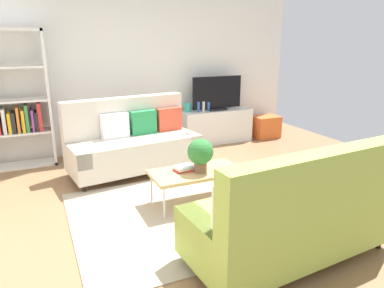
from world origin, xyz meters
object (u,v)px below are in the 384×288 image
at_px(bottle_2, 208,106).
at_px(vase_0, 188,107).
at_px(tv, 217,94).
at_px(bookshelf, 10,107).
at_px(potted_plant, 200,153).
at_px(bottle_1, 204,106).
at_px(storage_trunk, 265,127).
at_px(table_book_0, 185,169).
at_px(coffee_table, 196,173).
at_px(bottle_0, 198,107).
at_px(couch_green, 293,215).
at_px(couch_beige, 133,142).
at_px(tv_console, 216,126).

bearing_deg(bottle_2, vase_0, 167.08).
bearing_deg(tv, bookshelf, 179.35).
bearing_deg(vase_0, potted_plant, -110.08).
bearing_deg(bookshelf, potted_plant, -49.11).
distance_m(bottle_1, bottle_2, 0.10).
bearing_deg(storage_trunk, table_book_0, -141.74).
bearing_deg(table_book_0, coffee_table, -30.60).
height_order(storage_trunk, bottle_0, bottle_0).
bearing_deg(coffee_table, bottle_2, 60.15).
xyz_separation_m(bookshelf, storage_trunk, (4.62, -0.12, -0.74)).
relative_size(tv, bottle_2, 5.77).
height_order(coffee_table, tv, tv).
distance_m(couch_green, vase_0, 3.85).
distance_m(vase_0, bottle_0, 0.20).
bearing_deg(bookshelf, tv, -0.65).
xyz_separation_m(coffee_table, storage_trunk, (2.59, 2.21, -0.17)).
bearing_deg(bottle_0, potted_plant, -114.64).
distance_m(bottle_0, bottle_1, 0.10).
bearing_deg(couch_beige, bottle_1, -159.48).
relative_size(bookshelf, storage_trunk, 4.04).
height_order(couch_green, tv, tv).
relative_size(bookshelf, vase_0, 12.35).
relative_size(coffee_table, table_book_0, 4.58).
relative_size(couch_beige, couch_green, 1.02).
bearing_deg(couch_beige, vase_0, -151.82).
relative_size(bookshelf, bottle_2, 12.11).
xyz_separation_m(vase_0, bottle_2, (0.39, -0.09, 0.00)).
bearing_deg(bottle_2, potted_plant, -118.76).
relative_size(vase_0, bottle_2, 0.98).
height_order(tv, vase_0, tv).
bearing_deg(vase_0, tv_console, -4.93).
bearing_deg(vase_0, couch_beige, -144.32).
bearing_deg(storage_trunk, bottle_2, 177.33).
bearing_deg(storage_trunk, bottle_0, 177.70).
bearing_deg(bottle_0, table_book_0, -118.97).
height_order(storage_trunk, table_book_0, table_book_0).
height_order(couch_beige, tv_console, couch_beige).
xyz_separation_m(couch_green, bookshelf, (-2.32, 3.76, 0.52)).
distance_m(storage_trunk, vase_0, 1.76).
relative_size(storage_trunk, bottle_0, 2.69).
distance_m(coffee_table, storage_trunk, 3.41).
relative_size(tv, bottle_0, 5.17).
xyz_separation_m(couch_green, vase_0, (0.62, 3.79, 0.28)).
height_order(couch_beige, tv, tv).
relative_size(vase_0, bottle_0, 0.88).
bearing_deg(bottle_0, bottle_2, 0.00).
xyz_separation_m(vase_0, bottle_1, (0.29, -0.09, 0.01)).
xyz_separation_m(tv_console, vase_0, (-0.58, 0.05, 0.40)).
distance_m(coffee_table, tv_console, 2.75).
relative_size(tv_console, tv, 1.40).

